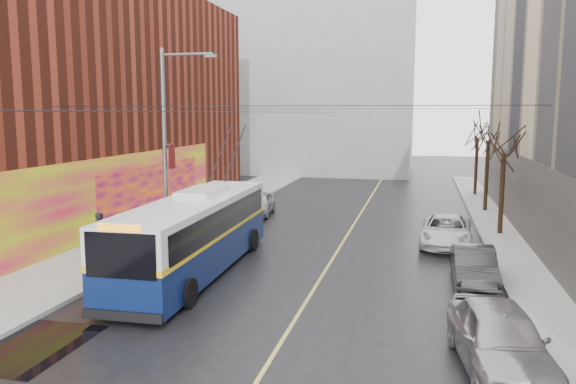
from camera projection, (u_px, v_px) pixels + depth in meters
name	position (u px, v px, depth m)	size (l,w,h in m)	color
ground	(221.00, 346.00, 14.93)	(140.00, 140.00, 0.00)	black
sidewalk_left	(154.00, 234.00, 28.31)	(4.00, 60.00, 0.15)	gray
sidewalk_right	(512.00, 254.00, 24.41)	(2.00, 60.00, 0.15)	gray
lane_line	(346.00, 237.00, 28.07)	(0.12, 50.00, 0.01)	#BFB74C
building_left	(34.00, 98.00, 31.10)	(12.11, 36.00, 14.00)	#511B10
building_far	(315.00, 85.00, 58.38)	(20.50, 12.10, 18.00)	gray
streetlight_pole	(168.00, 142.00, 25.29)	(2.65, 0.60, 9.00)	slate
catenary_wires	(272.00, 111.00, 28.86)	(18.00, 60.00, 0.22)	black
tree_near	(505.00, 137.00, 27.58)	(3.20, 3.20, 6.40)	black
tree_mid	(489.00, 128.00, 34.28)	(3.20, 3.20, 6.68)	black
tree_far	(478.00, 127.00, 41.04)	(3.20, 3.20, 6.57)	black
puddle	(27.00, 346.00, 14.93)	(2.78, 3.50, 0.01)	black
pigeons_flying	(245.00, 85.00, 24.22)	(4.94, 3.83, 2.13)	slate
trolleybus	(195.00, 233.00, 21.66)	(3.01, 11.89, 5.59)	#091744
parked_car_a	(500.00, 339.00, 13.38)	(1.92, 4.77, 1.63)	#A1A0A5
parked_car_b	(474.00, 266.00, 20.16)	(1.44, 4.13, 1.36)	#2B2C2E
parked_car_c	(446.00, 231.00, 26.21)	(2.28, 4.95, 1.38)	silver
following_car	(259.00, 203.00, 34.06)	(1.64, 4.08, 1.39)	#9FA0A4
pedestrian_a	(100.00, 232.00, 24.44)	(0.63, 0.41, 1.72)	black
pedestrian_b	(101.00, 231.00, 24.80)	(0.79, 0.62, 1.63)	black
pedestrian_c	(142.00, 233.00, 24.13)	(1.14, 0.65, 1.76)	black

